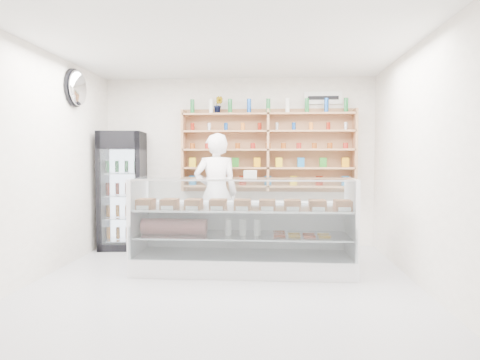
{
  "coord_description": "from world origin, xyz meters",
  "views": [
    {
      "loc": [
        0.54,
        -4.69,
        1.47
      ],
      "look_at": [
        0.14,
        0.9,
        1.18
      ],
      "focal_mm": 32.0,
      "sensor_mm": 36.0,
      "label": 1
    }
  ],
  "objects": [
    {
      "name": "room",
      "position": [
        0.0,
        0.0,
        1.4
      ],
      "size": [
        5.0,
        5.0,
        5.0
      ],
      "color": "#A3A2A7",
      "rests_on": "ground"
    },
    {
      "name": "display_counter",
      "position": [
        0.19,
        0.75,
        0.34
      ],
      "size": [
        2.79,
        0.83,
        1.21
      ],
      "color": "white",
      "rests_on": "floor"
    },
    {
      "name": "shop_worker",
      "position": [
        -0.3,
        1.86,
        0.92
      ],
      "size": [
        0.74,
        0.54,
        1.84
      ],
      "primitive_type": "imported",
      "rotation": [
        0.0,
        0.0,
        3.3
      ],
      "color": "white",
      "rests_on": "floor"
    },
    {
      "name": "drinks_cooler",
      "position": [
        -1.85,
        2.07,
        0.95
      ],
      "size": [
        0.75,
        0.73,
        1.89
      ],
      "rotation": [
        0.0,
        0.0,
        0.12
      ],
      "color": "black",
      "rests_on": "floor"
    },
    {
      "name": "wall_shelving",
      "position": [
        0.5,
        2.34,
        1.59
      ],
      "size": [
        2.84,
        0.28,
        1.33
      ],
      "color": "#AF7753",
      "rests_on": "back_wall"
    },
    {
      "name": "potted_plant",
      "position": [
        -0.32,
        2.34,
        2.33
      ],
      "size": [
        0.16,
        0.14,
        0.28
      ],
      "primitive_type": "imported",
      "rotation": [
        0.0,
        0.0,
        -0.09
      ],
      "color": "#1E6626",
      "rests_on": "wall_shelving"
    },
    {
      "name": "security_mirror",
      "position": [
        -2.17,
        1.2,
        2.45
      ],
      "size": [
        0.15,
        0.5,
        0.5
      ],
      "primitive_type": "ellipsoid",
      "color": "silver",
      "rests_on": "left_wall"
    },
    {
      "name": "wall_sign",
      "position": [
        1.4,
        2.47,
        2.45
      ],
      "size": [
        0.62,
        0.03,
        0.2
      ],
      "primitive_type": "cube",
      "color": "white",
      "rests_on": "back_wall"
    }
  ]
}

